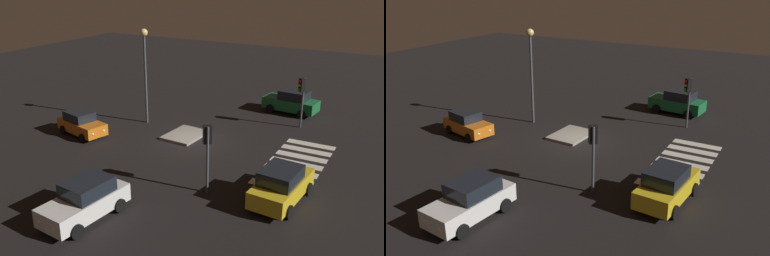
# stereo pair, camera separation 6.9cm
# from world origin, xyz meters

# --- Properties ---
(ground_plane) EXTENTS (80.00, 80.00, 0.00)m
(ground_plane) POSITION_xyz_m (0.00, 0.00, 0.00)
(ground_plane) COLOR black
(traffic_island) EXTENTS (3.22, 2.49, 0.18)m
(traffic_island) POSITION_xyz_m (0.66, 0.92, 0.09)
(traffic_island) COLOR gray
(traffic_island) RESTS_ON ground
(car_white) EXTENTS (4.51, 2.38, 1.91)m
(car_white) POSITION_xyz_m (-10.81, -0.31, 0.94)
(car_white) COLOR silver
(car_white) RESTS_ON ground
(car_orange) EXTENTS (2.47, 4.11, 1.69)m
(car_orange) POSITION_xyz_m (-2.67, 7.51, 0.83)
(car_orange) COLOR orange
(car_orange) RESTS_ON ground
(car_yellow) EXTENTS (4.54, 2.35, 1.92)m
(car_yellow) POSITION_xyz_m (-4.84, -7.87, 0.94)
(car_yellow) COLOR gold
(car_yellow) RESTS_ON ground
(car_green) EXTENTS (2.44, 4.55, 1.92)m
(car_green) POSITION_xyz_m (9.50, -4.02, 0.94)
(car_green) COLOR #196B38
(car_green) RESTS_ON ground
(traffic_light_south) EXTENTS (0.53, 0.54, 3.71)m
(traffic_light_south) POSITION_xyz_m (-5.70, -4.09, 2.81)
(traffic_light_south) COLOR #47474C
(traffic_light_south) RESTS_ON ground
(traffic_light_east) EXTENTS (0.53, 0.54, 3.75)m
(traffic_light_east) POSITION_xyz_m (6.34, -5.59, 2.85)
(traffic_light_east) COLOR #47474C
(traffic_light_east) RESTS_ON ground
(street_lamp) EXTENTS (0.56, 0.56, 7.14)m
(street_lamp) POSITION_xyz_m (1.78, 4.98, 4.91)
(street_lamp) COLOR #47474C
(street_lamp) RESTS_ON ground
(crosswalk_near) EXTENTS (7.60, 3.20, 0.02)m
(crosswalk_near) POSITION_xyz_m (0.00, -7.27, 0.01)
(crosswalk_near) COLOR silver
(crosswalk_near) RESTS_ON ground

